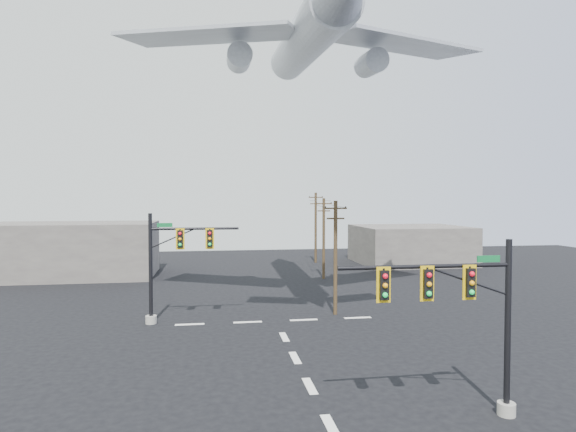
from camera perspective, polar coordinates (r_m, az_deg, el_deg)
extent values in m
plane|color=black|center=(23.56, 2.59, -19.50)|extent=(120.00, 120.00, 0.00)
cube|color=white|center=(19.98, 5.09, -23.58)|extent=(0.40, 2.00, 0.01)
cube|color=white|center=(23.56, 2.59, -19.47)|extent=(0.40, 2.00, 0.01)
cube|color=white|center=(27.26, 0.84, -16.44)|extent=(0.40, 2.00, 0.01)
cube|color=white|center=(31.03, -0.45, -14.14)|extent=(0.40, 2.00, 0.01)
cube|color=white|center=(34.61, -11.58, -12.47)|extent=(2.00, 0.40, 0.01)
cube|color=white|center=(34.66, -4.80, -12.42)|extent=(2.00, 0.40, 0.01)
cube|color=white|center=(35.16, 1.87, -12.20)|extent=(2.00, 0.40, 0.01)
cube|color=white|center=(36.10, 8.25, -11.84)|extent=(2.00, 0.40, 0.01)
cylinder|color=gray|center=(22.46, 24.46, -20.10)|extent=(0.71, 0.71, 0.50)
cylinder|color=black|center=(21.45, 24.59, -11.95)|extent=(0.24, 0.24, 7.06)
cylinder|color=black|center=(19.30, 16.01, -5.77)|extent=(6.96, 0.16, 0.16)
cylinder|color=black|center=(20.17, 20.51, -7.22)|extent=(3.68, 0.08, 0.08)
cube|color=black|center=(20.05, 20.73, -7.37)|extent=(0.34, 0.30, 1.11)
cube|color=#E4B10D|center=(20.07, 20.70, -7.36)|extent=(0.55, 0.04, 1.36)
sphere|color=red|center=(19.85, 20.98, -6.43)|extent=(0.20, 0.20, 0.20)
sphere|color=orange|center=(19.90, 20.97, -7.44)|extent=(0.20, 0.20, 0.20)
sphere|color=#0DD64C|center=(19.96, 20.96, -8.44)|extent=(0.20, 0.20, 0.20)
cube|color=black|center=(19.26, 16.18, -7.70)|extent=(0.34, 0.30, 1.11)
cube|color=#E4B10D|center=(19.27, 16.15, -7.69)|extent=(0.55, 0.04, 1.36)
sphere|color=red|center=(19.05, 16.41, -6.73)|extent=(0.20, 0.20, 0.20)
sphere|color=orange|center=(19.10, 16.40, -7.78)|extent=(0.20, 0.20, 0.20)
sphere|color=#0DD64C|center=(19.17, 16.39, -8.82)|extent=(0.20, 0.20, 0.20)
cube|color=black|center=(18.59, 11.27, -8.01)|extent=(0.34, 0.30, 1.11)
cube|color=#E4B10D|center=(18.61, 11.25, -8.00)|extent=(0.55, 0.04, 1.36)
sphere|color=red|center=(18.38, 11.46, -7.01)|extent=(0.20, 0.20, 0.20)
sphere|color=orange|center=(18.44, 11.46, -8.09)|extent=(0.20, 0.20, 0.20)
sphere|color=#0DD64C|center=(18.50, 11.45, -9.17)|extent=(0.20, 0.20, 0.20)
cube|color=#0E632D|center=(20.43, 22.67, -4.71)|extent=(0.96, 0.04, 0.26)
cylinder|color=gray|center=(35.44, -15.92, -11.72)|extent=(0.77, 0.77, 0.55)
cylinder|color=black|center=(34.77, -15.97, -6.01)|extent=(0.26, 0.26, 7.67)
cylinder|color=black|center=(34.25, -10.96, -1.48)|extent=(6.08, 0.18, 0.18)
cylinder|color=black|center=(34.39, -13.49, -2.59)|extent=(3.31, 0.09, 0.09)
cube|color=black|center=(34.19, -12.66, -2.66)|extent=(0.37, 0.33, 1.21)
cube|color=#E4B10D|center=(34.21, -12.66, -2.66)|extent=(0.60, 0.04, 1.48)
sphere|color=red|center=(33.98, -12.69, -2.04)|extent=(0.22, 0.22, 0.22)
sphere|color=orange|center=(34.00, -12.68, -2.69)|extent=(0.22, 0.22, 0.22)
sphere|color=#0DD64C|center=(34.04, -12.68, -3.33)|extent=(0.22, 0.22, 0.22)
cube|color=black|center=(34.12, -9.26, -2.65)|extent=(0.37, 0.33, 1.21)
cube|color=#E4B10D|center=(34.14, -9.26, -2.65)|extent=(0.60, 0.04, 1.48)
sphere|color=red|center=(33.90, -9.26, -2.03)|extent=(0.22, 0.22, 0.22)
sphere|color=orange|center=(33.93, -9.26, -2.67)|extent=(0.22, 0.22, 0.22)
sphere|color=#0DD64C|center=(33.96, -9.26, -3.32)|extent=(0.22, 0.22, 0.22)
cube|color=#0E632D|center=(34.31, -14.40, -1.05)|extent=(1.04, 0.04, 0.28)
cylinder|color=#46331E|center=(36.18, 5.64, -4.95)|extent=(0.28, 0.28, 8.53)
cube|color=#46331E|center=(35.92, 5.66, 0.91)|extent=(1.71, 0.22, 0.11)
cube|color=#46331E|center=(35.94, 5.66, -0.29)|extent=(1.33, 0.20, 0.11)
cylinder|color=black|center=(35.79, 4.47, 1.06)|extent=(0.09, 0.09, 0.11)
cylinder|color=black|center=(35.92, 5.66, 1.06)|extent=(0.09, 0.09, 0.11)
cylinder|color=black|center=(36.07, 6.85, 1.06)|extent=(0.09, 0.09, 0.11)
cylinder|color=#46331E|center=(52.29, 4.25, -2.68)|extent=(0.29, 0.29, 8.75)
cube|color=#46331E|center=(52.12, 4.26, 1.47)|extent=(1.76, 0.43, 0.12)
cube|color=#46331E|center=(52.13, 4.26, 0.61)|extent=(1.37, 0.36, 0.12)
cylinder|color=black|center=(52.09, 3.40, 1.58)|extent=(0.10, 0.10, 0.12)
cylinder|color=black|center=(52.12, 4.26, 1.58)|extent=(0.10, 0.10, 0.12)
cylinder|color=black|center=(52.16, 5.13, 1.58)|extent=(0.10, 0.10, 0.12)
cylinder|color=#46331E|center=(65.36, 3.30, -1.39)|extent=(0.33, 0.33, 9.54)
cube|color=#46331E|center=(65.25, 3.31, 2.22)|extent=(1.94, 0.52, 0.13)
cube|color=#46331E|center=(65.25, 3.31, 1.46)|extent=(1.51, 0.43, 0.13)
cylinder|color=black|center=(65.24, 2.55, 2.32)|extent=(0.11, 0.11, 0.13)
cylinder|color=black|center=(65.25, 3.31, 2.32)|extent=(0.11, 0.11, 0.13)
cylinder|color=black|center=(65.26, 4.07, 2.31)|extent=(0.11, 0.11, 0.13)
cylinder|color=black|center=(43.84, 3.85, 1.18)|extent=(2.84, 15.99, 0.03)
cylinder|color=black|center=(58.50, 2.94, 1.84)|extent=(1.88, 13.03, 0.03)
cylinder|color=black|center=(44.21, 5.81, 1.18)|extent=(2.90, 15.99, 0.03)
cylinder|color=black|center=(58.87, 4.52, 1.84)|extent=(2.04, 13.03, 0.03)
cylinder|color=silver|center=(39.55, 2.09, 20.13)|extent=(3.65, 20.95, 5.47)
cone|color=silver|center=(51.83, -0.42, 17.28)|extent=(3.37, 4.97, 3.75)
cube|color=silver|center=(37.55, -9.34, 20.37)|extent=(14.00, 9.99, 0.75)
cube|color=silver|center=(40.00, 13.47, 19.17)|extent=(14.05, 9.63, 0.75)
cylinder|color=silver|center=(38.15, -5.80, 18.15)|extent=(1.91, 3.49, 2.19)
cylinder|color=silver|center=(39.86, 9.82, 17.42)|extent=(1.91, 3.49, 2.19)
cube|color=slate|center=(58.87, -24.30, -3.67)|extent=(18.00, 10.00, 6.00)
cube|color=slate|center=(67.19, 14.28, -3.30)|extent=(14.00, 12.00, 5.00)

